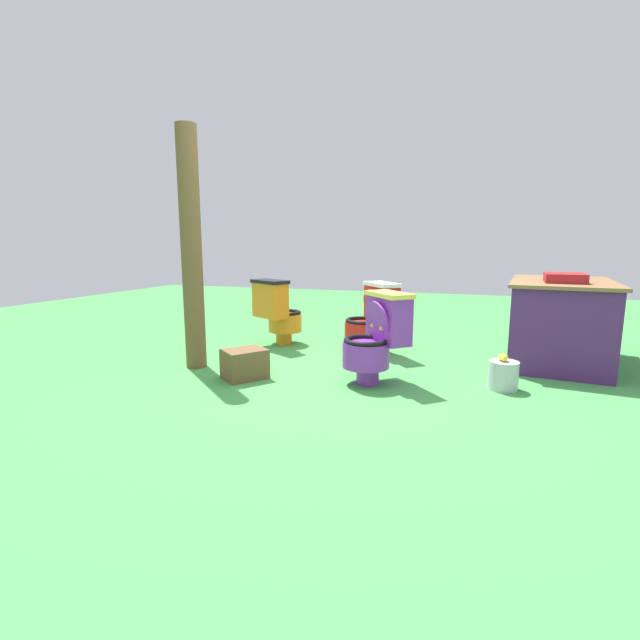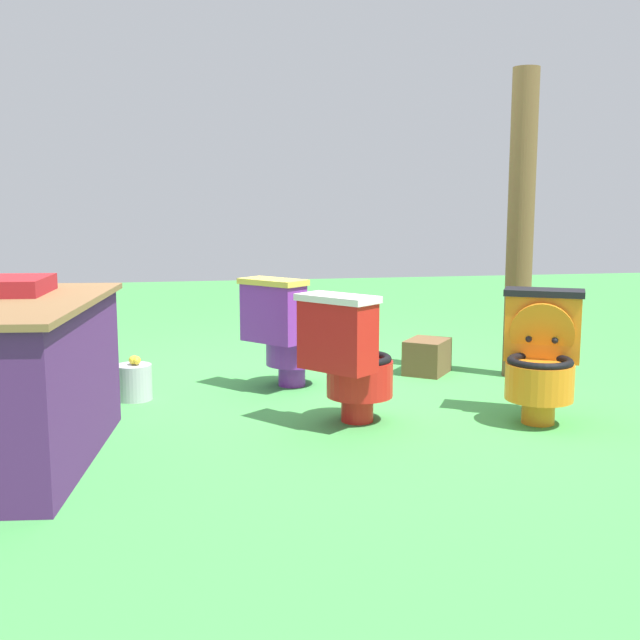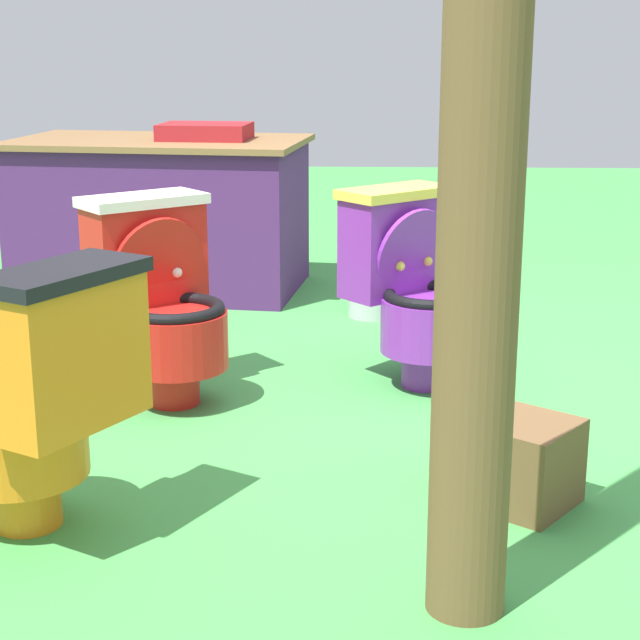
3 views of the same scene
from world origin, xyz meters
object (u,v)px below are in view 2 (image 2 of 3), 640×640
Objects in this scene: toilet_orange at (541,354)px; vendor_table at (2,381)px; toilet_red at (350,357)px; small_crate at (427,357)px; lemon_bucket at (134,381)px; toilet_purple at (284,331)px; wooden_post at (520,226)px.

vendor_table is (-0.20, 2.79, 0.02)m from toilet_orange.
toilet_orange is (-0.11, -1.07, 0.00)m from toilet_red.
vendor_table is (-0.32, 1.73, 0.02)m from toilet_red.
vendor_table reaches higher than toilet_orange.
small_crate is (1.45, -2.55, -0.27)m from vendor_table.
toilet_red is at bearing 143.93° from small_crate.
toilet_red is 1.43m from lemon_bucket.
toilet_purple is at bearing -9.47° from toilet_orange.
wooden_post is at bearing -85.80° from lemon_bucket.
vendor_table is 5.63× the size of lemon_bucket.
toilet_red is (-0.90, -0.23, 0.00)m from toilet_purple.
lemon_bucket is at bearing 94.20° from wooden_post.
toilet_orange is at bearing 10.98° from toilet_purple.
lemon_bucket is (0.76, 1.19, -0.26)m from toilet_red.
small_crate is at bearing 104.66° from toilet_red.
toilet_orange is at bearing 44.61° from toilet_red.
toilet_orange reaches higher than lemon_bucket.
vendor_table is 2.95m from small_crate.
vendor_table is at bearing 153.51° from lemon_bucket.
toilet_purple is 1.77m from wooden_post.
small_crate is 2.05m from lemon_bucket.
toilet_red is 1.42m from small_crate.
lemon_bucket is (-0.19, 2.60, -0.93)m from wooden_post.
toilet_red is at bearing -122.59° from lemon_bucket.
vendor_table is at bearing 32.87° from toilet_orange.
wooden_post reaches higher than small_crate.
wooden_post reaches higher than toilet_red.
small_crate is at bearing -79.53° from lemon_bucket.
toilet_orange is 1.31m from wooden_post.
toilet_purple is at bearing 102.17° from small_crate.
wooden_post is at bearing -67.99° from vendor_table.
toilet_orange is 0.35× the size of wooden_post.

